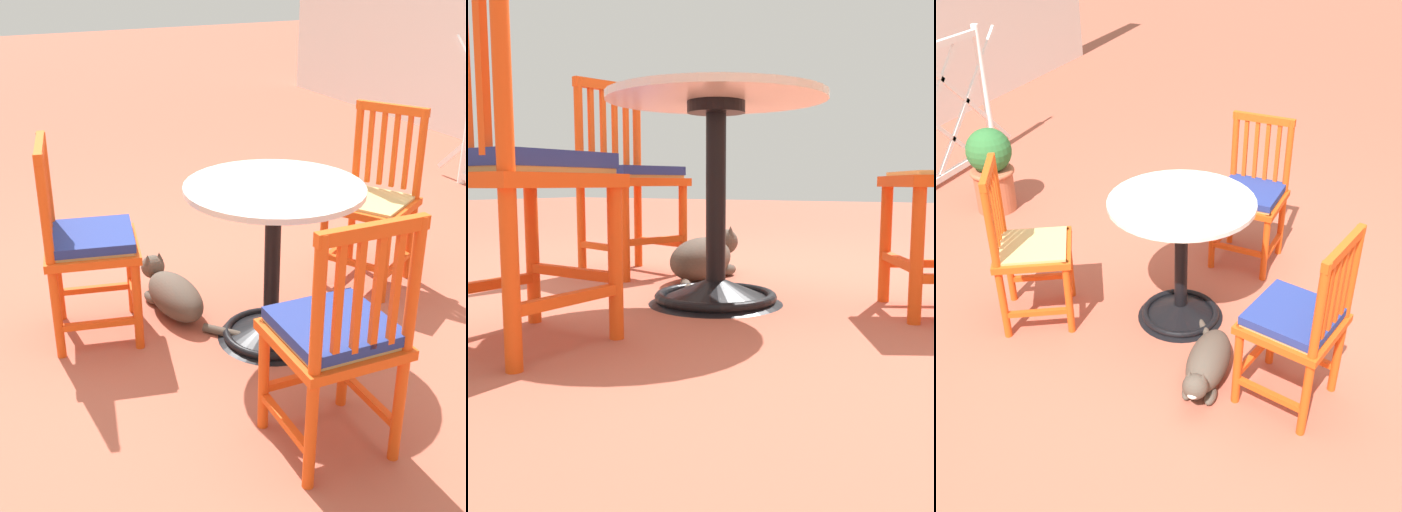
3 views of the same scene
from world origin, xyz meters
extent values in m
plane|color=#AD5642|center=(0.00, 0.00, 0.00)|extent=(24.00, 24.00, 0.00)
cone|color=black|center=(0.12, 0.24, 0.05)|extent=(0.48, 0.48, 0.10)
torus|color=black|center=(0.12, 0.24, 0.03)|extent=(0.44, 0.44, 0.04)
cylinder|color=black|center=(0.12, 0.24, 0.37)|extent=(0.07, 0.07, 0.66)
cylinder|color=black|center=(0.12, 0.24, 0.68)|extent=(0.20, 0.20, 0.04)
cylinder|color=silver|center=(0.12, 0.24, 0.72)|extent=(0.76, 0.76, 0.02)
cylinder|color=#E04C14|center=(0.65, -0.10, 0.23)|extent=(0.04, 0.04, 0.45)
cylinder|color=#E04C14|center=(0.67, 0.24, 0.23)|extent=(0.04, 0.04, 0.45)
cylinder|color=#E04C14|center=(0.99, -0.11, 0.46)|extent=(0.04, 0.04, 0.91)
cylinder|color=#E04C14|center=(1.01, 0.23, 0.46)|extent=(0.04, 0.04, 0.91)
cube|color=#E04C14|center=(0.82, -0.10, 0.14)|extent=(0.34, 0.05, 0.03)
cube|color=#E04C14|center=(0.84, 0.23, 0.14)|extent=(0.34, 0.05, 0.03)
cube|color=#E04C14|center=(0.66, 0.07, 0.17)|extent=(0.05, 0.34, 0.03)
cube|color=#E04C14|center=(0.83, 0.07, 0.43)|extent=(0.42, 0.42, 0.04)
cube|color=tan|center=(0.83, 0.07, 0.45)|extent=(0.37, 0.37, 0.02)
cube|color=#E04C14|center=(1.00, -0.05, 0.68)|extent=(0.02, 0.02, 0.39)
cube|color=#E04C14|center=(1.00, 0.02, 0.68)|extent=(0.02, 0.02, 0.39)
cube|color=#E04C14|center=(1.00, 0.09, 0.68)|extent=(0.02, 0.02, 0.39)
cube|color=#E04C14|center=(1.01, 0.16, 0.68)|extent=(0.02, 0.02, 0.39)
cube|color=#E04C14|center=(1.00, 0.06, 0.89)|extent=(0.05, 0.38, 0.04)
cube|color=navy|center=(0.83, 0.07, 0.48)|extent=(0.38, 0.38, 0.04)
cylinder|color=#E04C14|center=(0.07, 0.91, 0.23)|extent=(0.04, 0.04, 0.45)
cylinder|color=#E04C14|center=(-0.23, 0.74, 0.23)|extent=(0.04, 0.04, 0.45)
cylinder|color=#E04C14|center=(-0.09, 1.21, 0.46)|extent=(0.04, 0.04, 0.91)
cylinder|color=#E04C14|center=(-0.39, 1.04, 0.46)|extent=(0.04, 0.04, 0.91)
cube|color=#E04C14|center=(-0.01, 1.06, 0.14)|extent=(0.19, 0.31, 0.03)
cube|color=#E04C14|center=(-0.31, 0.89, 0.14)|extent=(0.19, 0.31, 0.03)
cube|color=#E04C14|center=(-0.08, 0.83, 0.17)|extent=(0.31, 0.19, 0.03)
cube|color=#E04C14|center=(-0.16, 0.97, 0.43)|extent=(0.54, 0.54, 0.04)
cube|color=tan|center=(-0.16, 0.97, 0.45)|extent=(0.48, 0.48, 0.02)
cube|color=#E04C14|center=(-0.15, 1.17, 0.68)|extent=(0.03, 0.03, 0.39)
cube|color=#E04C14|center=(-0.21, 1.14, 0.68)|extent=(0.03, 0.03, 0.39)
cube|color=#E04C14|center=(-0.27, 1.11, 0.68)|extent=(0.03, 0.03, 0.39)
cube|color=#E04C14|center=(-0.33, 1.07, 0.68)|extent=(0.03, 0.03, 0.39)
cube|color=#E04C14|center=(-0.24, 1.12, 0.89)|extent=(0.35, 0.21, 0.04)
cylinder|color=#E04C14|center=(-0.40, -0.24, 0.23)|extent=(0.04, 0.04, 0.45)
cylinder|color=#E04C14|center=(-0.07, -0.32, 0.23)|extent=(0.04, 0.04, 0.45)
cylinder|color=#E04C14|center=(-0.48, -0.57, 0.46)|extent=(0.04, 0.04, 0.91)
cylinder|color=#E04C14|center=(-0.15, -0.65, 0.46)|extent=(0.04, 0.04, 0.91)
cube|color=#E04C14|center=(-0.44, -0.40, 0.14)|extent=(0.11, 0.34, 0.03)
cube|color=#E04C14|center=(-0.11, -0.48, 0.14)|extent=(0.11, 0.34, 0.03)
cube|color=#E04C14|center=(-0.23, -0.28, 0.17)|extent=(0.34, 0.11, 0.03)
cube|color=#E04C14|center=(-0.27, -0.44, 0.43)|extent=(0.49, 0.49, 0.04)
cube|color=tan|center=(-0.27, -0.44, 0.45)|extent=(0.42, 0.42, 0.02)
cube|color=#E04C14|center=(-0.41, -0.58, 0.68)|extent=(0.03, 0.03, 0.39)
cube|color=#E04C14|center=(-0.35, -0.60, 0.68)|extent=(0.03, 0.03, 0.39)
cube|color=#E04C14|center=(-0.28, -0.62, 0.68)|extent=(0.03, 0.03, 0.39)
cube|color=#E04C14|center=(-0.22, -0.63, 0.68)|extent=(0.03, 0.03, 0.39)
cube|color=#E04C14|center=(-0.32, -0.61, 0.89)|extent=(0.38, 0.12, 0.04)
cube|color=navy|center=(-0.27, -0.44, 0.48)|extent=(0.44, 0.44, 0.04)
ellipsoid|color=#4C4238|center=(-0.28, -0.06, 0.10)|extent=(0.45, 0.23, 0.19)
ellipsoid|color=silver|center=(-0.38, -0.07, 0.08)|extent=(0.19, 0.16, 0.14)
sphere|color=#4C4238|center=(-0.53, -0.08, 0.15)|extent=(0.12, 0.12, 0.12)
ellipsoid|color=silver|center=(-0.57, -0.08, 0.14)|extent=(0.05, 0.06, 0.04)
cone|color=#4C4238|center=(-0.51, -0.11, 0.20)|extent=(0.04, 0.04, 0.04)
cone|color=#4C4238|center=(-0.52, -0.05, 0.20)|extent=(0.04, 0.04, 0.04)
ellipsoid|color=#4C4238|center=(-0.44, -0.13, 0.03)|extent=(0.12, 0.06, 0.05)
ellipsoid|color=#4C4238|center=(-0.45, -0.02, 0.03)|extent=(0.12, 0.06, 0.05)
cylinder|color=#4C4238|center=(0.02, 0.06, 0.02)|extent=(0.20, 0.17, 0.04)
camera|label=1|loc=(2.43, -1.11, 1.64)|focal=47.73mm
camera|label=2|loc=(1.86, 1.24, 0.42)|focal=40.26mm
camera|label=3|loc=(-2.50, -0.75, 2.16)|focal=43.65mm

